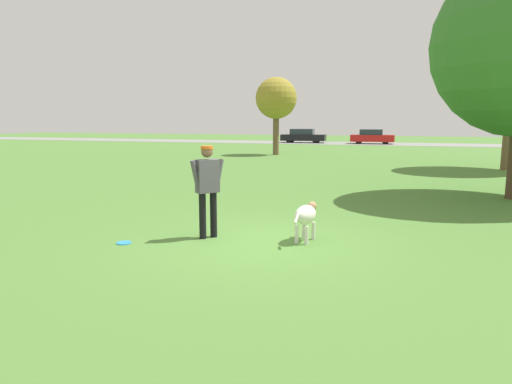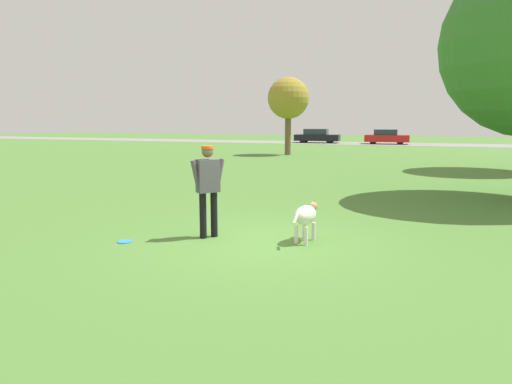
{
  "view_description": "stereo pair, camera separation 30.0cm",
  "coord_description": "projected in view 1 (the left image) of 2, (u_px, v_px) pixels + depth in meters",
  "views": [
    {
      "loc": [
        2.5,
        -7.74,
        2.21
      ],
      "look_at": [
        -0.03,
        0.15,
        0.9
      ],
      "focal_mm": 32.0,
      "sensor_mm": 36.0,
      "label": 1
    },
    {
      "loc": [
        2.78,
        -7.65,
        2.21
      ],
      "look_at": [
        -0.03,
        0.15,
        0.9
      ],
      "focal_mm": 32.0,
      "sensor_mm": 36.0,
      "label": 2
    }
  ],
  "objects": [
    {
      "name": "parked_car_red",
      "position": [
        372.0,
        137.0,
        42.9
      ],
      "size": [
        4.06,
        1.96,
        1.36
      ],
      "rotation": [
        0.0,
        0.0,
        0.04
      ],
      "color": "red",
      "rests_on": "ground_plane"
    },
    {
      "name": "tree_far_left",
      "position": [
        276.0,
        99.0,
        28.95
      ],
      "size": [
        2.62,
        2.62,
        4.91
      ],
      "color": "brown",
      "rests_on": "ground_plane"
    },
    {
      "name": "ground_plane",
      "position": [
        255.0,
        242.0,
        8.38
      ],
      "size": [
        120.0,
        120.0,
        0.0
      ],
      "primitive_type": "plane",
      "color": "#4C7A33"
    },
    {
      "name": "parked_car_black",
      "position": [
        303.0,
        136.0,
        45.04
      ],
      "size": [
        4.41,
        2.02,
        1.37
      ],
      "rotation": [
        0.0,
        0.0,
        0.05
      ],
      "color": "black",
      "rests_on": "ground_plane"
    },
    {
      "name": "dog",
      "position": [
        306.0,
        215.0,
        8.36
      ],
      "size": [
        0.42,
        1.03,
        0.69
      ],
      "rotation": [
        0.0,
        0.0,
        1.44
      ],
      "color": "silver",
      "rests_on": "ground_plane"
    },
    {
      "name": "person",
      "position": [
        208.0,
        184.0,
        8.5
      ],
      "size": [
        0.51,
        0.58,
        1.74
      ],
      "rotation": [
        0.0,
        0.0,
        0.86
      ],
      "color": "black",
      "rests_on": "ground_plane"
    },
    {
      "name": "far_road_strip",
      "position": [
        375.0,
        144.0,
        43.12
      ],
      "size": [
        120.0,
        6.0,
        0.01
      ],
      "color": "gray",
      "rests_on": "ground_plane"
    },
    {
      "name": "frisbee",
      "position": [
        124.0,
        243.0,
        8.26
      ],
      "size": [
        0.27,
        0.27,
        0.02
      ],
      "color": "#268CE5",
      "rests_on": "ground_plane"
    }
  ]
}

